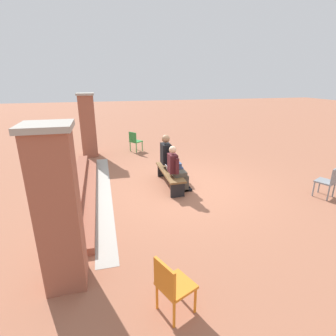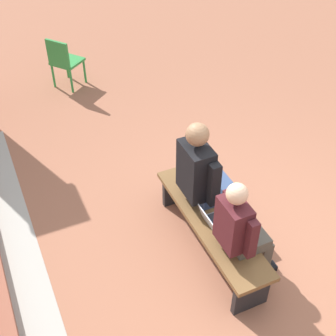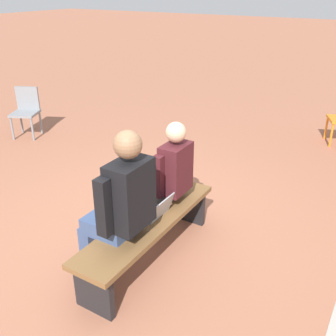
# 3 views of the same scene
# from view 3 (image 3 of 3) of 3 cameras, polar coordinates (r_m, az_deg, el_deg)

# --- Properties ---
(ground_plane) EXTENTS (60.00, 60.00, 0.00)m
(ground_plane) POSITION_cam_3_polar(r_m,az_deg,el_deg) (4.27, -4.39, -9.98)
(ground_plane) COLOR #9E6047
(bench) EXTENTS (1.80, 0.44, 0.45)m
(bench) POSITION_cam_3_polar(r_m,az_deg,el_deg) (3.77, -2.80, -8.68)
(bench) COLOR brown
(bench) RESTS_ON ground
(person_student) EXTENTS (0.51, 0.64, 1.29)m
(person_student) POSITION_cam_3_polar(r_m,az_deg,el_deg) (3.94, -0.19, -1.31)
(person_student) COLOR #4C473D
(person_student) RESTS_ON ground
(person_adult) EXTENTS (0.60, 0.76, 1.44)m
(person_adult) POSITION_cam_3_polar(r_m,az_deg,el_deg) (3.38, -7.00, -5.19)
(person_adult) COLOR #384C75
(person_adult) RESTS_ON ground
(laptop) EXTENTS (0.32, 0.29, 0.21)m
(laptop) POSITION_cam_3_polar(r_m,az_deg,el_deg) (3.75, -1.90, -6.22)
(laptop) COLOR #9EA0A5
(laptop) RESTS_ON bench
(plastic_chair_far_right) EXTENTS (0.56, 0.56, 0.84)m
(plastic_chair_far_right) POSITION_cam_3_polar(r_m,az_deg,el_deg) (7.31, -19.89, 8.10)
(plastic_chair_far_right) COLOR gray
(plastic_chair_far_right) RESTS_ON ground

